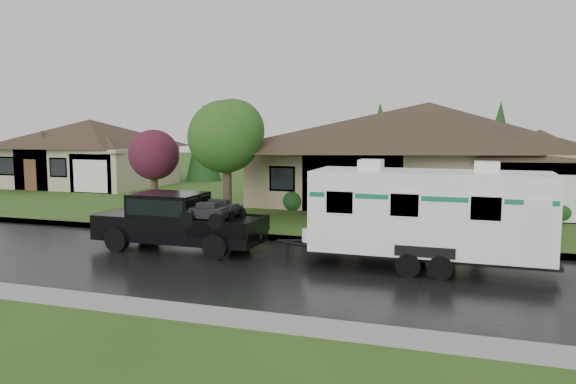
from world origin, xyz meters
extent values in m
plane|color=#2D5019|center=(0.00, 0.00, 0.00)|extent=(140.00, 140.00, 0.00)
cube|color=black|center=(0.00, -2.00, 0.01)|extent=(140.00, 8.00, 0.01)
cube|color=gray|center=(0.00, 2.25, 0.07)|extent=(140.00, 0.50, 0.15)
cube|color=#2D5019|center=(0.00, 15.00, 0.07)|extent=(140.00, 26.00, 0.15)
cube|color=gray|center=(2.00, 14.00, 1.65)|extent=(18.00, 10.00, 3.00)
pyramid|color=#35261D|center=(2.00, 14.00, 5.75)|extent=(19.44, 10.80, 2.60)
cube|color=gray|center=(7.40, 11.00, 1.50)|extent=(5.76, 4.00, 2.70)
cube|color=tan|center=(-22.00, 16.00, 1.55)|extent=(10.00, 8.00, 2.80)
pyramid|color=#35261D|center=(-22.00, 16.00, 4.95)|extent=(10.80, 8.64, 2.00)
cube|color=tan|center=(-19.00, 14.00, 1.41)|extent=(3.20, 4.00, 2.52)
cylinder|color=#382B1E|center=(-6.31, 5.51, 1.39)|extent=(0.40, 0.40, 2.48)
sphere|color=#336821|center=(-6.31, 5.51, 4.11)|extent=(3.42, 3.42, 3.42)
cylinder|color=#382B1E|center=(-10.56, 6.10, 1.07)|extent=(0.33, 0.33, 1.84)
sphere|color=#531A2E|center=(-10.56, 6.10, 3.08)|extent=(2.54, 2.54, 2.54)
sphere|color=#143814|center=(-4.30, 9.30, 0.65)|extent=(1.00, 1.00, 1.00)
sphere|color=#143814|center=(-1.15, 9.30, 0.65)|extent=(1.00, 1.00, 1.00)
sphere|color=#143814|center=(2.00, 9.30, 0.65)|extent=(1.00, 1.00, 1.00)
sphere|color=#143814|center=(5.15, 9.30, 0.65)|extent=(1.00, 1.00, 1.00)
sphere|color=#143814|center=(8.30, 9.30, 0.65)|extent=(1.00, 1.00, 1.00)
cube|color=black|center=(-5.44, -0.53, 0.79)|extent=(6.08, 2.03, 0.87)
cube|color=black|center=(-7.66, -0.53, 1.06)|extent=(1.62, 1.98, 0.35)
cube|color=black|center=(-5.84, -0.53, 1.57)|extent=(2.43, 1.90, 0.91)
cube|color=black|center=(-5.84, -0.53, 1.62)|extent=(2.23, 1.95, 0.56)
cube|color=black|center=(-3.51, -0.53, 0.99)|extent=(2.23, 1.92, 0.06)
cylinder|color=black|center=(-7.36, -1.52, 0.43)|extent=(0.85, 0.32, 0.85)
cylinder|color=black|center=(-7.36, 0.46, 0.43)|extent=(0.85, 0.32, 0.85)
cylinder|color=black|center=(-3.51, -1.52, 0.43)|extent=(0.85, 0.32, 0.85)
cylinder|color=black|center=(-3.51, 0.46, 0.43)|extent=(0.85, 0.32, 0.85)
cube|color=white|center=(3.26, -0.53, 1.80)|extent=(7.09, 2.43, 2.48)
cube|color=black|center=(3.26, -0.53, 0.41)|extent=(7.50, 1.22, 0.14)
cube|color=#0E6242|center=(3.26, -0.53, 2.34)|extent=(6.95, 2.45, 0.14)
cube|color=white|center=(1.44, -0.53, 3.20)|extent=(0.71, 0.81, 0.32)
cube|color=white|center=(4.89, -0.53, 3.20)|extent=(0.71, 0.81, 0.32)
cylinder|color=black|center=(2.81, -1.73, 0.35)|extent=(0.71, 0.24, 0.71)
cylinder|color=black|center=(2.81, 0.67, 0.35)|extent=(0.71, 0.24, 0.71)
cylinder|color=black|center=(3.72, -1.73, 0.35)|extent=(0.71, 0.24, 0.71)
cylinder|color=black|center=(3.72, 0.67, 0.35)|extent=(0.71, 0.24, 0.71)
camera|label=1|loc=(4.58, -18.07, 4.36)|focal=35.00mm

